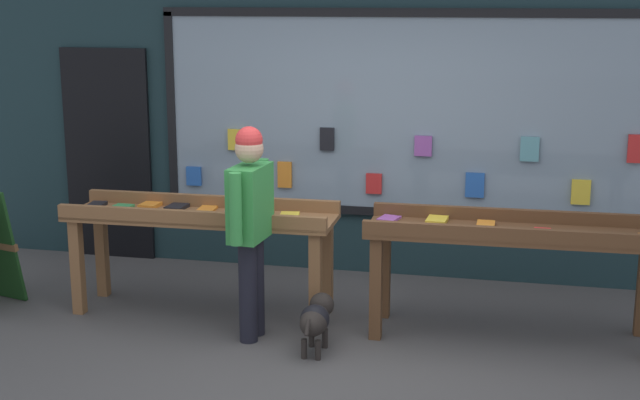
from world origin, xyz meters
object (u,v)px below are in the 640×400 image
(display_table_right, at_px, (513,243))
(person_browsing, at_px, (250,217))
(small_dog, at_px, (316,318))
(display_table_left, at_px, (202,225))

(display_table_right, relative_size, person_browsing, 1.35)
(display_table_right, xyz_separation_m, person_browsing, (-1.94, -0.46, 0.21))
(display_table_right, xyz_separation_m, small_dog, (-1.40, -0.61, -0.50))
(person_browsing, bearing_deg, display_table_right, -72.50)
(person_browsing, xyz_separation_m, small_dog, (0.54, -0.15, -0.70))
(display_table_left, distance_m, person_browsing, 0.76)
(display_table_left, distance_m, display_table_right, 2.50)
(display_table_right, bearing_deg, small_dog, -156.36)
(small_dog, bearing_deg, display_table_left, 61.25)
(display_table_left, bearing_deg, small_dog, -29.05)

